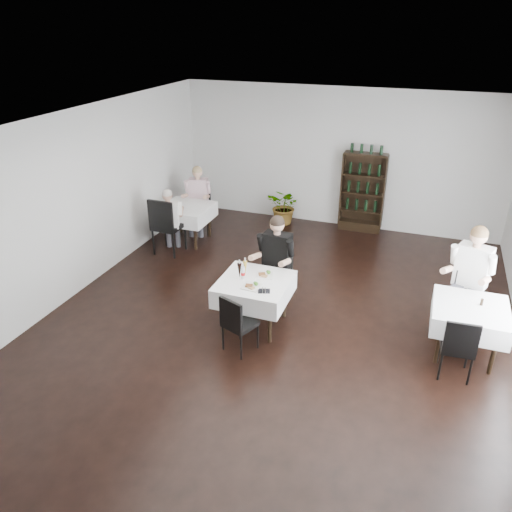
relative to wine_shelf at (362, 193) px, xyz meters
The scene contains 23 objects.
room_shell 4.40m from the wine_shelf, 97.92° to the right, with size 9.00×9.00×9.00m.
wine_shelf is the anchor object (origin of this frame).
main_table 4.41m from the wine_shelf, 101.78° to the right, with size 1.03×1.03×0.77m.
left_table 3.77m from the wine_shelf, 151.20° to the right, with size 0.98×0.98×0.77m.
right_table 4.54m from the wine_shelf, 62.38° to the right, with size 0.98×0.98×0.77m.
potted_tree 1.73m from the wine_shelf, behind, with size 0.75×0.65×0.84m, color #2C5A1E.
main_chair_far 3.66m from the wine_shelf, 102.79° to the right, with size 0.50×0.51×1.08m.
main_chair_near 5.13m from the wine_shelf, 100.14° to the right, with size 0.52×0.52×0.88m.
left_chair_far 3.51m from the wine_shelf, 158.94° to the right, with size 0.57×0.57×0.99m.
left_chair_near 4.24m from the wine_shelf, 143.23° to the right, with size 0.55×0.55×1.16m.
right_chair_far 3.97m from the wine_shelf, 57.48° to the right, with size 0.57×0.57×0.95m.
right_chair_near 5.02m from the wine_shelf, 66.78° to the right, with size 0.44×0.44×0.91m.
diner_main 3.80m from the wine_shelf, 101.89° to the right, with size 0.61×0.62×1.56m.
diner_left_far 3.53m from the wine_shelf, 158.53° to the right, with size 0.60×0.63×1.45m.
diner_left_near 4.14m from the wine_shelf, 143.90° to the right, with size 0.58×0.62×1.34m.
diner_right_far 3.94m from the wine_shelf, 58.49° to the right, with size 0.72×0.76×1.66m.
plate_far 4.21m from the wine_shelf, 101.07° to the right, with size 0.31×0.31×0.08m.
plate_near 4.60m from the wine_shelf, 100.86° to the right, with size 0.26×0.26×0.08m.
pilsner_dark 4.46m from the wine_shelf, 104.78° to the right, with size 0.07×0.07×0.30m.
pilsner_lager 4.34m from the wine_shelf, 104.55° to the right, with size 0.07×0.07×0.29m.
coke_bottle 4.46m from the wine_shelf, 104.00° to the right, with size 0.06×0.06×0.24m.
napkin_cutlery 4.62m from the wine_shelf, 98.25° to the right, with size 0.20×0.18×0.02m.
pepper_mill 4.51m from the wine_shelf, 60.48° to the right, with size 0.04×0.04×0.10m, color black.
Camera 1 is at (1.92, -6.07, 4.31)m, focal length 35.00 mm.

